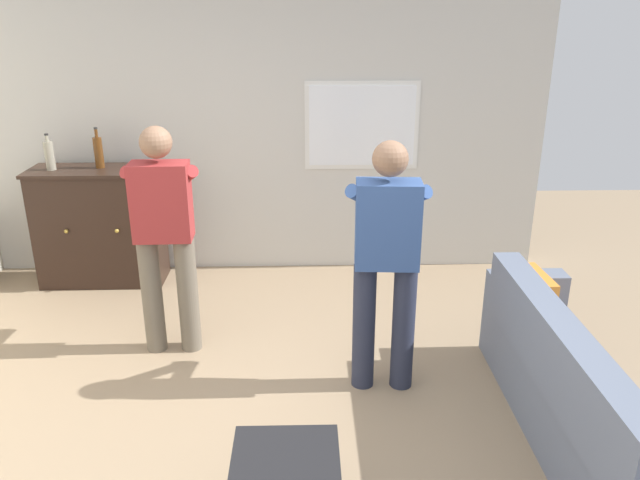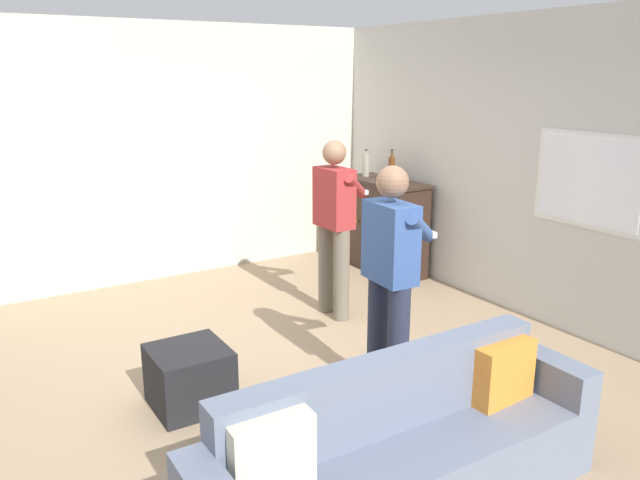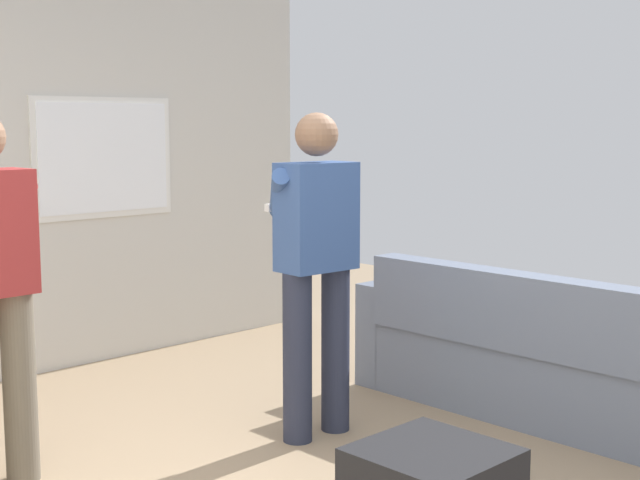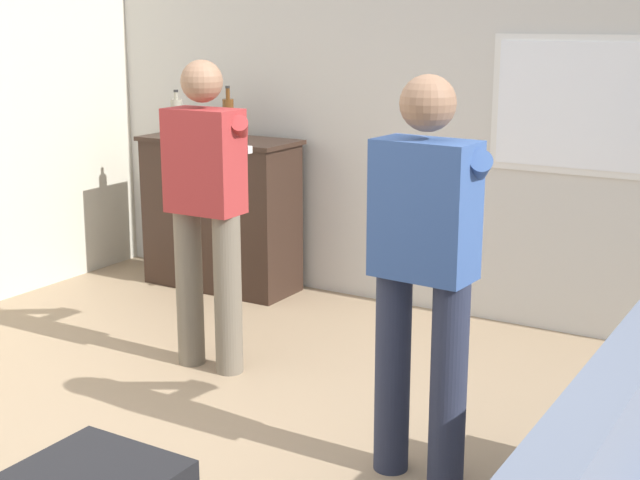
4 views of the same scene
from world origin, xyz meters
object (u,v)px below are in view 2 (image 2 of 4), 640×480
(ottoman, at_px, (190,377))
(person_standing_right, at_px, (391,272))
(sideboard_cabinet, at_px, (384,226))
(couch, at_px, (403,457))
(person_standing_left, at_px, (335,220))
(bottle_wine_green, at_px, (392,168))
(bottle_liquor_amber, at_px, (366,165))

(ottoman, xyz_separation_m, person_standing_right, (0.62, 1.27, 0.72))
(sideboard_cabinet, relative_size, person_standing_right, 0.68)
(couch, bearing_deg, sideboard_cabinet, 144.04)
(sideboard_cabinet, bearing_deg, couch, -35.96)
(couch, xyz_separation_m, person_standing_right, (-1.03, 0.70, 0.61))
(ottoman, relative_size, person_standing_left, 0.31)
(couch, bearing_deg, bottle_wine_green, 143.13)
(couch, height_order, bottle_liquor_amber, bottle_liquor_amber)
(bottle_wine_green, bearing_deg, person_standing_left, -57.66)
(couch, bearing_deg, person_standing_left, 154.31)
(bottle_liquor_amber, relative_size, person_standing_right, 0.19)
(bottle_liquor_amber, xyz_separation_m, ottoman, (2.12, -3.02, -0.99))
(ottoman, relative_size, person_standing_right, 0.31)
(sideboard_cabinet, relative_size, bottle_wine_green, 3.17)
(couch, bearing_deg, ottoman, -161.04)
(bottle_wine_green, relative_size, person_standing_left, 0.21)
(bottle_liquor_amber, bearing_deg, couch, -33.09)
(couch, distance_m, bottle_liquor_amber, 4.58)
(bottle_liquor_amber, xyz_separation_m, person_standing_left, (1.23, -1.23, -0.27))
(bottle_liquor_amber, xyz_separation_m, person_standing_right, (2.73, -1.75, -0.27))
(person_standing_right, bearing_deg, bottle_liquor_amber, 147.37)
(sideboard_cabinet, height_order, bottle_liquor_amber, bottle_liquor_amber)
(bottle_wine_green, bearing_deg, sideboard_cabinet, -142.24)
(sideboard_cabinet, bearing_deg, bottle_liquor_amber, -176.04)
(bottle_liquor_amber, bearing_deg, person_standing_left, -45.11)
(couch, xyz_separation_m, bottle_wine_green, (-3.36, 2.52, 0.89))
(sideboard_cabinet, relative_size, bottle_liquor_amber, 3.55)
(sideboard_cabinet, bearing_deg, person_standing_right, -36.66)
(bottle_wine_green, xyz_separation_m, bottle_liquor_amber, (-0.40, -0.07, -0.01))
(person_standing_right, bearing_deg, person_standing_left, 161.04)
(ottoman, height_order, person_standing_left, person_standing_left)
(ottoman, distance_m, person_standing_right, 1.58)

